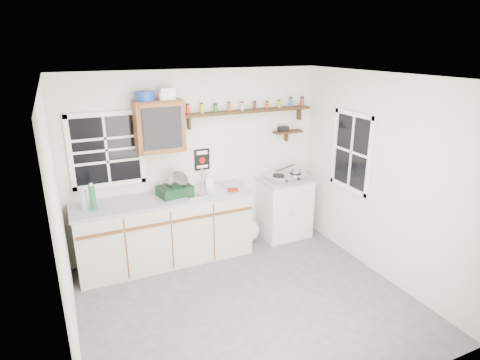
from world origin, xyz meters
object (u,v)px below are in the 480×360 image
at_px(upper_cabinet, 159,126).
at_px(right_cabinet, 284,207).
at_px(spice_shelf, 248,110).
at_px(dish_rack, 176,188).
at_px(main_cabinet, 166,230).
at_px(hotplate, 287,177).

bearing_deg(upper_cabinet, right_cabinet, -3.76).
relative_size(spice_shelf, dish_rack, 4.08).
xyz_separation_m(upper_cabinet, dish_rack, (0.14, -0.12, -0.80)).
bearing_deg(right_cabinet, main_cabinet, -179.21).
distance_m(main_cabinet, spice_shelf, 1.98).
xyz_separation_m(dish_rack, hotplate, (1.68, -0.02, -0.07)).
bearing_deg(spice_shelf, main_cabinet, -170.76).
height_order(main_cabinet, hotplate, hotplate).
height_order(right_cabinet, upper_cabinet, upper_cabinet).
xyz_separation_m(right_cabinet, hotplate, (0.02, -0.02, 0.49)).
relative_size(main_cabinet, dish_rack, 4.94).
relative_size(main_cabinet, spice_shelf, 1.21).
relative_size(upper_cabinet, dish_rack, 1.39).
distance_m(right_cabinet, hotplate, 0.49).
height_order(upper_cabinet, spice_shelf, upper_cabinet).
xyz_separation_m(main_cabinet, hotplate, (1.85, 0.01, 0.49)).
height_order(spice_shelf, dish_rack, spice_shelf).
relative_size(right_cabinet, dish_rack, 1.94).
height_order(upper_cabinet, dish_rack, upper_cabinet).
bearing_deg(main_cabinet, upper_cabinet, 76.32).
relative_size(dish_rack, hotplate, 0.79).
xyz_separation_m(right_cabinet, spice_shelf, (-0.53, 0.19, 1.47)).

